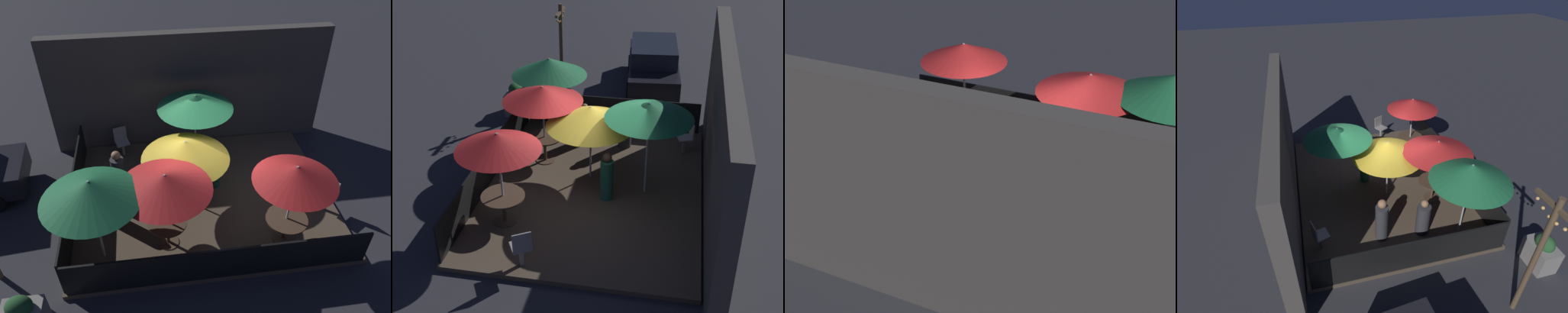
% 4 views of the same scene
% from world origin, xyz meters
% --- Properties ---
extents(ground_plane, '(60.00, 60.00, 0.00)m').
position_xyz_m(ground_plane, '(0.00, 0.00, 0.00)').
color(ground_plane, '#2D2D33').
extents(patio_deck, '(6.98, 5.43, 0.12)m').
position_xyz_m(patio_deck, '(0.00, 0.00, 0.06)').
color(patio_deck, brown).
rests_on(patio_deck, ground_plane).
extents(building_wall, '(8.58, 0.36, 3.73)m').
position_xyz_m(building_wall, '(0.00, 2.94, 1.86)').
color(building_wall, '#4C4742').
rests_on(building_wall, ground_plane).
extents(fence_front, '(6.78, 0.05, 0.95)m').
position_xyz_m(fence_front, '(0.00, -2.67, 0.59)').
color(fence_front, black).
rests_on(fence_front, patio_deck).
extents(fence_side_left, '(0.05, 5.23, 0.95)m').
position_xyz_m(fence_side_left, '(-3.45, 0.00, 0.59)').
color(fence_side_left, black).
rests_on(fence_side_left, patio_deck).
extents(patio_umbrella_0, '(1.89, 1.89, 2.31)m').
position_xyz_m(patio_umbrella_0, '(1.74, -1.78, 2.22)').
color(patio_umbrella_0, '#B2B2B7').
rests_on(patio_umbrella_0, patio_deck).
extents(patio_umbrella_1, '(2.11, 2.11, 2.19)m').
position_xyz_m(patio_umbrella_1, '(-1.10, -1.53, 2.11)').
color(patio_umbrella_1, '#B2B2B7').
rests_on(patio_umbrella_1, patio_deck).
extents(patio_umbrella_2, '(2.10, 2.10, 2.45)m').
position_xyz_m(patio_umbrella_2, '(-0.04, 1.30, 2.38)').
color(patio_umbrella_2, '#B2B2B7').
rests_on(patio_umbrella_2, patio_deck).
extents(patio_umbrella_3, '(2.14, 2.14, 2.38)m').
position_xyz_m(patio_umbrella_3, '(-2.64, -1.72, 2.24)').
color(patio_umbrella_3, '#B2B2B7').
rests_on(patio_umbrella_3, patio_deck).
extents(patio_umbrella_4, '(2.24, 2.24, 2.03)m').
position_xyz_m(patio_umbrella_4, '(-0.49, -0.16, 1.89)').
color(patio_umbrella_4, '#B2B2B7').
rests_on(patio_umbrella_4, patio_deck).
extents(dining_table_0, '(1.00, 1.00, 0.71)m').
position_xyz_m(dining_table_0, '(1.74, -1.78, 0.69)').
color(dining_table_0, '#4C3828').
rests_on(dining_table_0, patio_deck).
extents(dining_table_1, '(0.94, 0.94, 0.74)m').
position_xyz_m(dining_table_1, '(-1.10, -1.53, 0.71)').
color(dining_table_1, '#4C3828').
rests_on(dining_table_1, patio_deck).
extents(patio_chair_0, '(0.50, 0.50, 0.92)m').
position_xyz_m(patio_chair_0, '(-2.24, 2.27, 0.62)').
color(patio_chair_0, gray).
rests_on(patio_chair_0, patio_deck).
extents(patio_chair_1, '(0.55, 0.55, 0.95)m').
position_xyz_m(patio_chair_1, '(3.16, -0.94, 0.64)').
color(patio_chair_1, gray).
rests_on(patio_chair_1, patio_deck).
extents(patron_0, '(0.40, 0.40, 1.19)m').
position_xyz_m(patron_0, '(-2.38, -0.67, 0.64)').
color(patron_0, '#333338').
rests_on(patron_0, patio_deck).
extents(patron_1, '(0.50, 0.50, 1.37)m').
position_xyz_m(patron_1, '(-2.28, 0.52, 0.75)').
color(patron_1, '#333338').
rests_on(patron_1, patio_deck).
extents(patron_2, '(0.38, 0.38, 1.27)m').
position_xyz_m(patron_2, '(0.39, 0.40, 0.71)').
color(patron_2, '#236642').
rests_on(patron_2, patio_deck).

